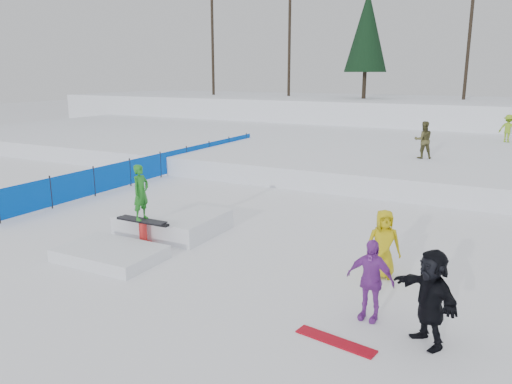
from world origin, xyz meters
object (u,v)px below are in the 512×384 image
at_px(spectator_yellow, 383,244).
at_px(spectator_dark, 430,298).
at_px(walker_olive, 423,140).
at_px(safety_fence, 161,164).
at_px(jib_rail_feature, 157,228).
at_px(walker_ygreen, 508,128).
at_px(spectator_purple, 370,280).

xyz_separation_m(spectator_yellow, spectator_dark, (1.35, -2.41, 0.06)).
bearing_deg(spectator_dark, walker_olive, 144.80).
xyz_separation_m(safety_fence, spectator_dark, (12.35, -8.73, 0.27)).
relative_size(spectator_yellow, jib_rail_feature, 0.34).
bearing_deg(safety_fence, walker_ygreen, 44.35).
distance_m(safety_fence, walker_olive, 11.20).
distance_m(walker_olive, spectator_yellow, 11.69).
relative_size(spectator_purple, spectator_dark, 0.92).
bearing_deg(walker_olive, walker_ygreen, -138.21).
xyz_separation_m(walker_olive, jib_rail_feature, (-4.81, -11.80, -1.28)).
bearing_deg(walker_olive, spectator_dark, 74.62).
height_order(spectator_yellow, spectator_dark, spectator_dark).
xyz_separation_m(walker_olive, spectator_yellow, (1.18, -11.60, -0.83)).
distance_m(walker_olive, walker_ygreen, 7.90).
bearing_deg(walker_ygreen, spectator_purple, 102.07).
relative_size(safety_fence, walker_olive, 10.19).
bearing_deg(spectator_yellow, walker_olive, 68.59).
xyz_separation_m(safety_fence, jib_rail_feature, (5.01, -6.52, -0.25)).
bearing_deg(spectator_yellow, safety_fence, 122.92).
distance_m(safety_fence, spectator_purple, 14.01).
distance_m(spectator_purple, jib_rail_feature, 6.52).
distance_m(spectator_yellow, spectator_dark, 2.76).
distance_m(walker_ygreen, spectator_dark, 21.32).
height_order(walker_olive, spectator_purple, walker_olive).
relative_size(walker_olive, spectator_yellow, 1.04).
height_order(walker_olive, walker_ygreen, walker_olive).
bearing_deg(safety_fence, spectator_purple, -36.52).
bearing_deg(walker_ygreen, spectator_dark, 105.07).
bearing_deg(jib_rail_feature, spectator_purple, -16.21).
height_order(safety_fence, walker_olive, walker_olive).
bearing_deg(spectator_purple, jib_rail_feature, 169.71).
relative_size(safety_fence, spectator_yellow, 10.55).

